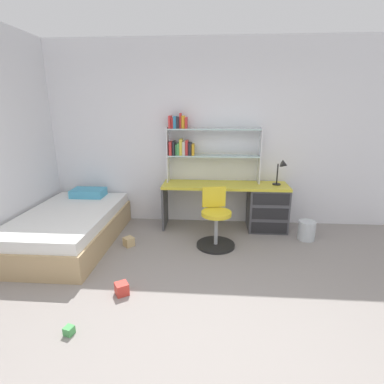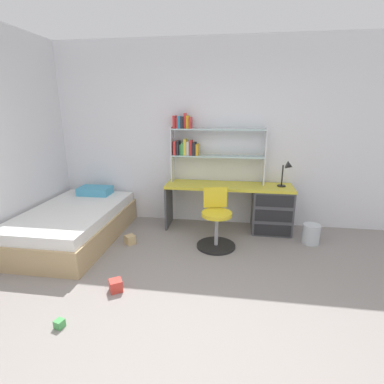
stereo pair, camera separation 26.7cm
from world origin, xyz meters
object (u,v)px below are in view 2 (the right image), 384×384
object	(u,v)px
toy_block_red_0	(116,286)
toy_block_natural_2	(130,240)
toy_block_green_1	(59,324)
bookshelf_hutch	(202,143)
desk_lamp	(288,170)
waste_bin	(311,234)
swivel_chair	(216,225)
bed_platform	(74,224)
desk	(260,206)

from	to	relation	value
toy_block_red_0	toy_block_natural_2	bearing A→B (deg)	102.16
toy_block_green_1	bookshelf_hutch	bearing A→B (deg)	69.56
toy_block_natural_2	toy_block_green_1	bearing A→B (deg)	-91.57
toy_block_red_0	toy_block_green_1	world-z (taller)	toy_block_red_0
toy_block_red_0	toy_block_green_1	xyz separation A→B (m)	(-0.27, -0.57, -0.03)
bookshelf_hutch	toy_block_green_1	distance (m)	2.95
desk_lamp	toy_block_natural_2	xyz separation A→B (m)	(-2.13, -0.72, -0.89)
waste_bin	toy_block_green_1	world-z (taller)	waste_bin
toy_block_natural_2	desk_lamp	bearing A→B (deg)	18.65
bookshelf_hutch	toy_block_natural_2	xyz separation A→B (m)	(-0.89, -0.87, -1.24)
bookshelf_hutch	toy_block_natural_2	world-z (taller)	bookshelf_hutch
waste_bin	toy_block_red_0	bearing A→B (deg)	-147.13
desk_lamp	toy_block_red_0	distance (m)	2.76
swivel_chair	toy_block_green_1	size ratio (longest dim) A/B	10.94
waste_bin	toy_block_green_1	xyz separation A→B (m)	(-2.51, -2.01, -0.10)
bed_platform	toy_block_red_0	xyz separation A→B (m)	(1.06, -1.10, -0.17)
desk	waste_bin	size ratio (longest dim) A/B	6.92
waste_bin	toy_block_green_1	size ratio (longest dim) A/B	3.79
swivel_chair	waste_bin	world-z (taller)	swivel_chair
bookshelf_hutch	waste_bin	world-z (taller)	bookshelf_hutch
bookshelf_hutch	desk_lamp	world-z (taller)	bookshelf_hutch
waste_bin	bookshelf_hutch	bearing A→B (deg)	162.94
toy_block_green_1	toy_block_natural_2	size ratio (longest dim) A/B	0.59
desk	toy_block_red_0	world-z (taller)	desk
desk_lamp	waste_bin	size ratio (longest dim) A/B	1.41
desk_lamp	toy_block_natural_2	distance (m)	2.42
desk_lamp	toy_block_green_1	distance (m)	3.33
toy_block_green_1	desk	bearing A→B (deg)	52.13
desk_lamp	swivel_chair	world-z (taller)	desk_lamp
swivel_chair	toy_block_red_0	world-z (taller)	swivel_chair
bed_platform	toy_block_natural_2	world-z (taller)	bed_platform
desk_lamp	toy_block_green_1	xyz separation A→B (m)	(-2.18, -2.35, -0.92)
swivel_chair	bookshelf_hutch	bearing A→B (deg)	110.62
desk	toy_block_natural_2	bearing A→B (deg)	-157.71
desk_lamp	toy_block_red_0	bearing A→B (deg)	-136.95
waste_bin	toy_block_natural_2	distance (m)	2.50
waste_bin	swivel_chair	bearing A→B (deg)	-168.07
bookshelf_hutch	toy_block_red_0	xyz separation A→B (m)	(-0.66, -1.93, -1.24)
desk_lamp	toy_block_natural_2	size ratio (longest dim) A/B	3.14
waste_bin	bed_platform	bearing A→B (deg)	-174.00
swivel_chair	waste_bin	size ratio (longest dim) A/B	2.89
desk	bed_platform	size ratio (longest dim) A/B	0.97
bed_platform	toy_block_green_1	xyz separation A→B (m)	(0.78, -1.67, -0.20)
swivel_chair	toy_block_green_1	distance (m)	2.14
bed_platform	toy_block_red_0	bearing A→B (deg)	-46.10
toy_block_natural_2	desk	bearing A→B (deg)	22.29
desk	bed_platform	bearing A→B (deg)	-165.14
bookshelf_hutch	waste_bin	size ratio (longest dim) A/B	5.19
bookshelf_hutch	bed_platform	distance (m)	2.18
desk	bookshelf_hutch	world-z (taller)	bookshelf_hutch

